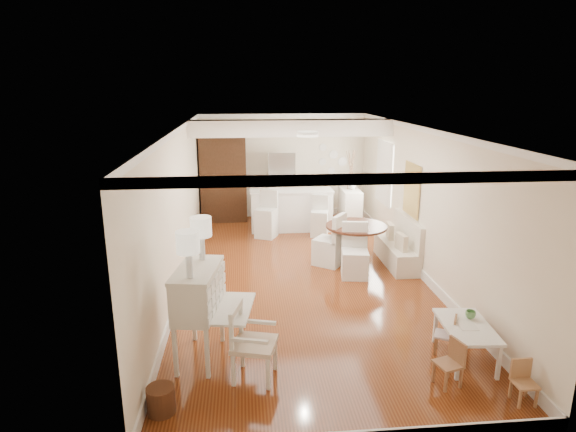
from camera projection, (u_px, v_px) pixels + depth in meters
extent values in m
plane|color=brown|center=(302.00, 277.00, 9.18)|extent=(9.00, 9.00, 0.00)
cube|color=white|center=(304.00, 128.00, 8.44)|extent=(4.50, 9.00, 0.04)
cube|color=#F3E6CE|center=(283.00, 166.00, 13.13)|extent=(4.50, 0.04, 2.80)
cube|color=#F3E6CE|center=(363.00, 322.00, 4.49)|extent=(4.50, 0.04, 2.80)
cube|color=#F3E6CE|center=(178.00, 208.00, 8.61)|extent=(0.04, 9.00, 2.80)
cube|color=#F3E6CE|center=(422.00, 203.00, 9.02)|extent=(0.04, 9.00, 2.80)
cube|color=white|center=(291.00, 128.00, 10.60)|extent=(4.50, 0.45, 0.36)
cube|color=tan|center=(412.00, 190.00, 9.45)|extent=(0.04, 0.84, 1.04)
cube|color=white|center=(385.00, 173.00, 11.28)|extent=(0.04, 1.10, 1.40)
cylinder|color=#381E11|center=(238.00, 150.00, 12.89)|extent=(0.30, 0.03, 0.30)
cylinder|color=white|center=(307.00, 134.00, 7.98)|extent=(0.36, 0.36, 0.08)
cube|color=white|center=(199.00, 314.00, 6.29)|extent=(1.15, 1.17, 1.29)
cube|color=white|center=(254.00, 343.00, 5.90)|extent=(0.67, 0.67, 0.96)
cylinder|color=#532D1A|center=(161.00, 400.00, 5.34)|extent=(0.33, 0.33, 0.31)
cube|color=silver|center=(465.00, 342.00, 6.35)|extent=(0.69, 1.05, 0.50)
cube|color=#986845|center=(448.00, 363.00, 5.79)|extent=(0.35, 0.35, 0.59)
cube|color=#9F6E48|center=(445.00, 334.00, 6.50)|extent=(0.36, 0.36, 0.55)
cube|color=tan|center=(525.00, 383.00, 5.47)|extent=(0.25, 0.25, 0.52)
cube|color=silver|center=(397.00, 241.00, 9.71)|extent=(0.52, 1.60, 0.98)
cylinder|color=#4F2719|center=(356.00, 245.00, 9.71)|extent=(1.32, 1.32, 0.83)
cube|color=white|center=(355.00, 251.00, 9.06)|extent=(0.56, 0.58, 1.03)
cube|color=white|center=(329.00, 239.00, 9.69)|extent=(0.73, 0.72, 1.07)
cube|color=white|center=(291.00, 210.00, 12.03)|extent=(2.05, 0.65, 1.03)
cube|color=silver|center=(266.00, 215.00, 11.43)|extent=(0.59, 0.59, 1.12)
cube|color=silver|center=(319.00, 216.00, 11.56)|extent=(0.48, 0.48, 0.98)
cube|color=#381E11|center=(224.00, 178.00, 12.75)|extent=(1.20, 0.60, 2.30)
imported|color=silver|center=(295.00, 186.00, 12.96)|extent=(0.75, 0.65, 1.80)
cube|color=silver|center=(350.00, 208.00, 12.40)|extent=(0.47, 1.02, 0.96)
imported|color=#5F9C5B|center=(470.00, 315.00, 6.46)|extent=(0.16, 0.16, 0.11)
imported|color=silver|center=(353.00, 186.00, 12.25)|extent=(0.23, 0.23, 0.19)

